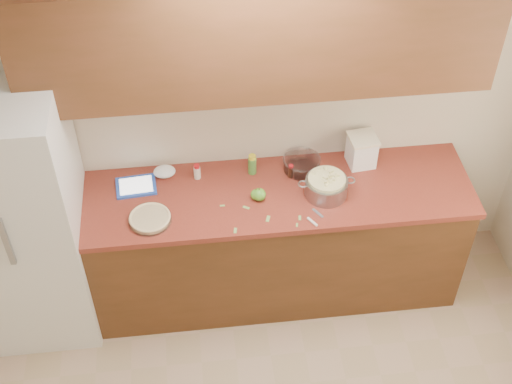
{
  "coord_description": "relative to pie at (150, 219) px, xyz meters",
  "views": [
    {
      "loc": [
        -0.39,
        -1.63,
        3.99
      ],
      "look_at": [
        -0.04,
        1.43,
        0.98
      ],
      "focal_mm": 50.0,
      "sensor_mm": 36.0,
      "label": 1
    }
  ],
  "objects": [
    {
      "name": "flour_canister",
      "position": [
        1.35,
        0.36,
        0.09
      ],
      "size": [
        0.19,
        0.19,
        0.21
      ],
      "rotation": [
        0.0,
        0.0,
        0.11
      ],
      "color": "white",
      "rests_on": "counter_run"
    },
    {
      "name": "vanilla_bottle",
      "position": [
        0.88,
        0.29,
        0.02
      ],
      "size": [
        0.03,
        0.03,
        0.09
      ],
      "rotation": [
        0.0,
        0.0,
        -0.3
      ],
      "color": "black",
      "rests_on": "counter_run"
    },
    {
      "name": "mixing_bowl",
      "position": [
        0.96,
        0.35,
        0.03
      ],
      "size": [
        0.24,
        0.24,
        0.09
      ],
      "rotation": [
        0.0,
        0.0,
        -0.15
      ],
      "color": "silver",
      "rests_on": "counter_run"
    },
    {
      "name": "apple_center",
      "position": [
        0.66,
        0.11,
        0.02
      ],
      "size": [
        0.08,
        0.08,
        0.09
      ],
      "color": "#529D29",
      "rests_on": "counter_run"
    },
    {
      "name": "peel_b",
      "position": [
        0.58,
        0.04,
        -0.02
      ],
      "size": [
        0.04,
        0.04,
        0.0
      ],
      "primitive_type": "cube",
      "rotation": [
        0.0,
        0.0,
        2.6
      ],
      "color": "#7FAC53",
      "rests_on": "counter_run"
    },
    {
      "name": "peel_f",
      "position": [
        0.88,
        -0.08,
        -0.02
      ],
      "size": [
        0.02,
        0.04,
        0.0
      ],
      "primitive_type": "cube",
      "rotation": [
        0.0,
        0.0,
        -1.71
      ],
      "color": "#7FAC53",
      "rests_on": "counter_run"
    },
    {
      "name": "counter_run",
      "position": [
        0.68,
        0.16,
        -0.48
      ],
      "size": [
        2.64,
        0.68,
        0.92
      ],
      "color": "#583018",
      "rests_on": "ground"
    },
    {
      "name": "peel_e",
      "position": [
        0.49,
        -0.13,
        -0.02
      ],
      "size": [
        0.02,
        0.04,
        0.0
      ],
      "primitive_type": "cube",
      "rotation": [
        0.0,
        0.0,
        -1.74
      ],
      "color": "#7FAC53",
      "rests_on": "counter_run"
    },
    {
      "name": "room_shell",
      "position": [
        0.68,
        -1.31,
        0.36
      ],
      "size": [
        3.6,
        3.6,
        3.6
      ],
      "color": "tan",
      "rests_on": "ground"
    },
    {
      "name": "paring_knife",
      "position": [
        0.96,
        -0.11,
        -0.01
      ],
      "size": [
        0.11,
        0.16,
        0.02
      ],
      "rotation": [
        0.0,
        0.0,
        0.56
      ],
      "color": "gray",
      "rests_on": "counter_run"
    },
    {
      "name": "peel_d",
      "position": [
        0.86,
        -0.13,
        -0.02
      ],
      "size": [
        0.02,
        0.03,
        0.0
      ],
      "primitive_type": "cube",
      "rotation": [
        0.0,
        0.0,
        -1.81
      ],
      "color": "#7FAC53",
      "rests_on": "counter_run"
    },
    {
      "name": "colander",
      "position": [
        1.07,
        0.11,
        0.04
      ],
      "size": [
        0.35,
        0.26,
        0.13
      ],
      "rotation": [
        0.0,
        0.0,
        0.1
      ],
      "color": "gray",
      "rests_on": "counter_run"
    },
    {
      "name": "lemon_bottle",
      "position": [
        0.65,
        0.35,
        0.05
      ],
      "size": [
        0.05,
        0.05,
        0.14
      ],
      "rotation": [
        0.0,
        0.0,
        -0.13
      ],
      "color": "#4C8C38",
      "rests_on": "counter_run"
    },
    {
      "name": "peel_a",
      "position": [
        0.43,
        0.08,
        -0.02
      ],
      "size": [
        0.03,
        0.01,
        0.0
      ],
      "primitive_type": "cube",
      "rotation": [
        0.0,
        0.0,
        0.01
      ],
      "color": "#7FAC53",
      "rests_on": "counter_run"
    },
    {
      "name": "cinnamon_shaker",
      "position": [
        0.3,
        0.34,
        0.03
      ],
      "size": [
        0.04,
        0.04,
        0.1
      ],
      "rotation": [
        0.0,
        0.0,
        -0.1
      ],
      "color": "beige",
      "rests_on": "counter_run"
    },
    {
      "name": "tablet",
      "position": [
        -0.08,
        0.3,
        -0.01
      ],
      "size": [
        0.26,
        0.21,
        0.02
      ],
      "rotation": [
        0.0,
        0.0,
        0.08
      ],
      "color": "blue",
      "rests_on": "counter_run"
    },
    {
      "name": "fridge",
      "position": [
        -0.76,
        0.13,
        -0.04
      ],
      "size": [
        0.7,
        0.7,
        1.8
      ],
      "primitive_type": "cube",
      "color": "silver",
      "rests_on": "ground"
    },
    {
      "name": "pie",
      "position": [
        0.0,
        0.0,
        0.0
      ],
      "size": [
        0.25,
        0.25,
        0.04
      ],
      "rotation": [
        0.0,
        0.0,
        0.15
      ],
      "color": "silver",
      "rests_on": "counter_run"
    },
    {
      "name": "apple_left",
      "position": [
        0.65,
        0.12,
        0.01
      ],
      "size": [
        0.07,
        0.07,
        0.08
      ],
      "color": "#529D29",
      "rests_on": "counter_run"
    },
    {
      "name": "peel_c",
      "position": [
        0.7,
        -0.06,
        -0.02
      ],
      "size": [
        0.03,
        0.05,
        0.0
      ],
      "primitive_type": "cube",
      "rotation": [
        0.0,
        0.0,
        1.25
      ],
      "color": "#7FAC53",
      "rests_on": "counter_run"
    },
    {
      "name": "paper_towel",
      "position": [
        0.1,
        0.39,
        0.01
      ],
      "size": [
        0.16,
        0.14,
        0.06
      ],
      "primitive_type": "ellipsoid",
      "rotation": [
        0.0,
        0.0,
        0.17
      ],
      "color": "white",
      "rests_on": "counter_run"
    },
    {
      "name": "upper_cabinets",
      "position": [
        0.68,
        0.32,
        1.01
      ],
      "size": [
        2.6,
        0.34,
        0.7
      ],
      "primitive_type": "cube",
      "color": "brown",
      "rests_on": "room_shell"
    }
  ]
}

